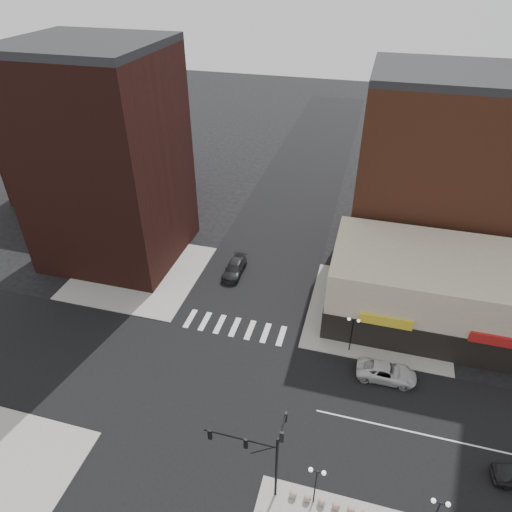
% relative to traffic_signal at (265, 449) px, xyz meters
% --- Properties ---
extents(ground, '(240.00, 240.00, 0.00)m').
position_rel_traffic_signal_xyz_m(ground, '(-7.24, 7.83, -4.96)').
color(ground, black).
rests_on(ground, ground).
extents(road_ew, '(200.00, 14.00, 0.02)m').
position_rel_traffic_signal_xyz_m(road_ew, '(-7.24, 7.83, -4.95)').
color(road_ew, black).
rests_on(road_ew, ground).
extents(road_ns, '(14.00, 200.00, 0.02)m').
position_rel_traffic_signal_xyz_m(road_ns, '(-7.24, 7.83, -4.95)').
color(road_ns, black).
rests_on(road_ns, ground).
extents(sidewalk_nw, '(15.00, 15.00, 0.12)m').
position_rel_traffic_signal_xyz_m(sidewalk_nw, '(-21.74, 22.33, -4.90)').
color(sidewalk_nw, gray).
rests_on(sidewalk_nw, ground).
extents(sidewalk_ne, '(15.00, 15.00, 0.12)m').
position_rel_traffic_signal_xyz_m(sidewalk_ne, '(7.26, 22.33, -4.90)').
color(sidewalk_ne, gray).
rests_on(sidewalk_ne, ground).
extents(building_nw, '(16.00, 15.00, 25.00)m').
position_rel_traffic_signal_xyz_m(building_nw, '(-26.24, 26.33, 7.54)').
color(building_nw, '#351610').
rests_on(building_nw, ground).
extents(building_nw_low, '(20.00, 18.00, 12.00)m').
position_rel_traffic_signal_xyz_m(building_nw_low, '(-39.24, 41.83, 1.04)').
color(building_nw_low, '#351610').
rests_on(building_nw_low, ground).
extents(building_ne_midrise, '(18.00, 15.00, 22.00)m').
position_rel_traffic_signal_xyz_m(building_ne_midrise, '(11.76, 37.33, 6.04)').
color(building_ne_midrise, brown).
rests_on(building_ne_midrise, ground).
extents(building_ne_row, '(24.20, 12.20, 8.00)m').
position_rel_traffic_signal_xyz_m(building_ne_row, '(13.76, 22.83, -1.66)').
color(building_ne_row, beige).
rests_on(building_ne_row, ground).
extents(traffic_signal, '(5.59, 3.09, 7.77)m').
position_rel_traffic_signal_xyz_m(traffic_signal, '(0.00, 0.00, 0.00)').
color(traffic_signal, black).
rests_on(traffic_signal, ground).
extents(street_lamp_se_a, '(1.22, 0.32, 4.16)m').
position_rel_traffic_signal_xyz_m(street_lamp_se_a, '(3.76, -0.17, -1.67)').
color(street_lamp_se_a, black).
rests_on(street_lamp_se_a, sidewalk_se).
extents(street_lamp_se_b, '(1.22, 0.32, 4.16)m').
position_rel_traffic_signal_xyz_m(street_lamp_se_b, '(11.76, -0.17, -1.67)').
color(street_lamp_se_b, black).
rests_on(street_lamp_se_b, sidewalk_se).
extents(street_lamp_ne, '(1.22, 0.32, 4.16)m').
position_rel_traffic_signal_xyz_m(street_lamp_ne, '(4.76, 15.83, -1.67)').
color(street_lamp_ne, black).
rests_on(street_lamp_ne, sidewalk_ne).
extents(bollard_row, '(6.85, 0.55, 0.55)m').
position_rel_traffic_signal_xyz_m(bollard_row, '(5.41, -0.17, -4.57)').
color(bollard_row, gray).
rests_on(bollard_row, sidewalk_se).
extents(white_suv, '(5.56, 2.62, 1.54)m').
position_rel_traffic_signal_xyz_m(white_suv, '(8.43, 13.22, -4.19)').
color(white_suv, silver).
rests_on(white_suv, ground).
extents(dark_sedan_north, '(2.14, 5.26, 1.52)m').
position_rel_traffic_signal_xyz_m(dark_sedan_north, '(-10.26, 25.27, -4.20)').
color(dark_sedan_north, black).
rests_on(dark_sedan_north, ground).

